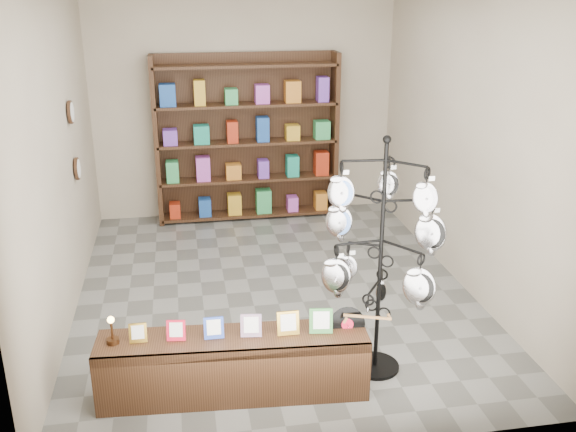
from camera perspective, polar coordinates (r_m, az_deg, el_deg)
name	(u,v)px	position (r m, az deg, el deg)	size (l,w,h in m)	color
ground	(274,290)	(6.80, -1.25, -6.59)	(5.00, 5.00, 0.00)	slate
room_envelope	(273,116)	(6.19, -1.39, 8.89)	(5.00, 5.00, 5.00)	#B5AA92
display_tree	(381,241)	(5.06, 8.31, -2.20)	(1.11, 1.11, 2.00)	black
front_shelf	(234,365)	(5.13, -4.84, -13.06)	(2.10, 0.57, 0.73)	black
back_shelving	(247,143)	(8.59, -3.65, 6.47)	(2.42, 0.36, 2.20)	black
wall_clocks	(74,141)	(7.06, -18.50, 6.36)	(0.03, 0.24, 0.84)	black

